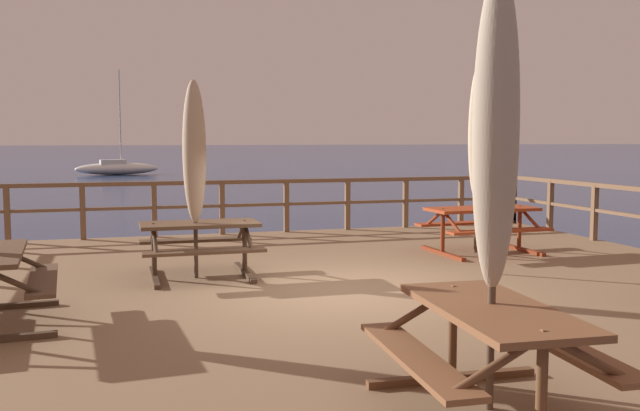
{
  "coord_description": "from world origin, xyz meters",
  "views": [
    {
      "loc": [
        -2.69,
        -8.33,
        2.65
      ],
      "look_at": [
        0.0,
        0.86,
        1.73
      ],
      "focal_mm": 39.23,
      "sensor_mm": 36.0,
      "label": 1
    }
  ],
  "objects_px": {
    "patio_umbrella_tall_back_left": "(194,153)",
    "picnic_table_back_right": "(200,238)",
    "patio_umbrella_short_mid": "(478,134)",
    "sailboat_distant": "(117,168)",
    "patio_umbrella_short_back": "(492,161)",
    "picnic_table_mid_right": "(492,336)",
    "picnic_table_mid_left": "(482,220)",
    "patio_umbrella_tall_mid_left": "(496,132)"
  },
  "relations": [
    {
      "from": "picnic_table_mid_left",
      "to": "patio_umbrella_tall_back_left",
      "type": "bearing_deg",
      "value": -170.39
    },
    {
      "from": "patio_umbrella_short_back",
      "to": "patio_umbrella_short_mid",
      "type": "bearing_deg",
      "value": 66.97
    },
    {
      "from": "sailboat_distant",
      "to": "patio_umbrella_short_back",
      "type": "bearing_deg",
      "value": -83.65
    },
    {
      "from": "sailboat_distant",
      "to": "picnic_table_back_right",
      "type": "bearing_deg",
      "value": -88.66
    },
    {
      "from": "picnic_table_mid_left",
      "to": "patio_umbrella_tall_mid_left",
      "type": "xyz_separation_m",
      "value": [
        -3.39,
        -6.16,
        1.41
      ]
    },
    {
      "from": "patio_umbrella_tall_mid_left",
      "to": "patio_umbrella_short_back",
      "type": "bearing_deg",
      "value": 60.16
    },
    {
      "from": "picnic_table_mid_left",
      "to": "patio_umbrella_tall_back_left",
      "type": "relative_size",
      "value": 0.7
    },
    {
      "from": "picnic_table_back_right",
      "to": "patio_umbrella_tall_mid_left",
      "type": "height_order",
      "value": "patio_umbrella_tall_mid_left"
    },
    {
      "from": "patio_umbrella_short_mid",
      "to": "picnic_table_mid_left",
      "type": "bearing_deg",
      "value": -37.03
    },
    {
      "from": "picnic_table_mid_left",
      "to": "patio_umbrella_short_back",
      "type": "distance_m",
      "value": 2.15
    },
    {
      "from": "patio_umbrella_short_mid",
      "to": "sailboat_distant",
      "type": "distance_m",
      "value": 43.83
    },
    {
      "from": "patio_umbrella_tall_back_left",
      "to": "picnic_table_mid_right",
      "type": "bearing_deg",
      "value": -74.99
    },
    {
      "from": "patio_umbrella_short_back",
      "to": "picnic_table_back_right",
      "type": "bearing_deg",
      "value": 167.1
    },
    {
      "from": "picnic_table_mid_left",
      "to": "patio_umbrella_short_mid",
      "type": "xyz_separation_m",
      "value": [
        -0.08,
        0.06,
        1.45
      ]
    },
    {
      "from": "patio_umbrella_short_mid",
      "to": "patio_umbrella_tall_mid_left",
      "type": "distance_m",
      "value": 7.04
    },
    {
      "from": "picnic_table_mid_left",
      "to": "sailboat_distant",
      "type": "relative_size",
      "value": 0.24
    },
    {
      "from": "patio_umbrella_tall_mid_left",
      "to": "sailboat_distant",
      "type": "xyz_separation_m",
      "value": [
        -2.45,
        49.61,
        -2.18
      ]
    },
    {
      "from": "sailboat_distant",
      "to": "picnic_table_mid_right",
      "type": "bearing_deg",
      "value": -87.21
    },
    {
      "from": "patio_umbrella_short_mid",
      "to": "patio_umbrella_tall_back_left",
      "type": "relative_size",
      "value": 1.16
    },
    {
      "from": "picnic_table_mid_right",
      "to": "sailboat_distant",
      "type": "relative_size",
      "value": 0.23
    },
    {
      "from": "patio_umbrella_tall_mid_left",
      "to": "picnic_table_mid_left",
      "type": "bearing_deg",
      "value": 61.19
    },
    {
      "from": "picnic_table_back_right",
      "to": "picnic_table_mid_right",
      "type": "distance_m",
      "value": 5.63
    },
    {
      "from": "patio_umbrella_short_mid",
      "to": "patio_umbrella_tall_back_left",
      "type": "distance_m",
      "value": 4.88
    },
    {
      "from": "patio_umbrella_tall_back_left",
      "to": "patio_umbrella_short_back",
      "type": "distance_m",
      "value": 4.14
    },
    {
      "from": "patio_umbrella_tall_back_left",
      "to": "picnic_table_back_right",
      "type": "bearing_deg",
      "value": 40.57
    },
    {
      "from": "picnic_table_mid_right",
      "to": "patio_umbrella_short_back",
      "type": "bearing_deg",
      "value": 60.24
    },
    {
      "from": "sailboat_distant",
      "to": "patio_umbrella_short_mid",
      "type": "bearing_deg",
      "value": -82.44
    },
    {
      "from": "picnic_table_mid_left",
      "to": "picnic_table_mid_right",
      "type": "bearing_deg",
      "value": -118.77
    },
    {
      "from": "patio_umbrella_tall_mid_left",
      "to": "sailboat_distant",
      "type": "distance_m",
      "value": 49.72
    },
    {
      "from": "picnic_table_mid_left",
      "to": "sailboat_distant",
      "type": "distance_m",
      "value": 43.85
    },
    {
      "from": "patio_umbrella_short_mid",
      "to": "picnic_table_mid_right",
      "type": "bearing_deg",
      "value": -117.97
    },
    {
      "from": "picnic_table_back_right",
      "to": "picnic_table_mid_right",
      "type": "bearing_deg",
      "value": -75.74
    },
    {
      "from": "picnic_table_mid_left",
      "to": "patio_umbrella_tall_mid_left",
      "type": "height_order",
      "value": "patio_umbrella_tall_mid_left"
    },
    {
      "from": "picnic_table_mid_left",
      "to": "patio_umbrella_short_mid",
      "type": "relative_size",
      "value": 0.6
    },
    {
      "from": "picnic_table_back_right",
      "to": "patio_umbrella_short_back",
      "type": "bearing_deg",
      "value": -12.9
    },
    {
      "from": "patio_umbrella_tall_back_left",
      "to": "patio_umbrella_tall_mid_left",
      "type": "bearing_deg",
      "value": -74.5
    },
    {
      "from": "picnic_table_mid_right",
      "to": "patio_umbrella_short_mid",
      "type": "bearing_deg",
      "value": 62.03
    },
    {
      "from": "patio_umbrella_short_mid",
      "to": "patio_umbrella_short_back",
      "type": "bearing_deg",
      "value": -113.03
    },
    {
      "from": "patio_umbrella_tall_back_left",
      "to": "patio_umbrella_tall_mid_left",
      "type": "relative_size",
      "value": 0.88
    },
    {
      "from": "patio_umbrella_short_back",
      "to": "picnic_table_mid_right",
      "type": "bearing_deg",
      "value": -119.76
    },
    {
      "from": "picnic_table_mid_left",
      "to": "patio_umbrella_short_back",
      "type": "height_order",
      "value": "patio_umbrella_short_back"
    },
    {
      "from": "picnic_table_mid_left",
      "to": "patio_umbrella_short_back",
      "type": "xyz_separation_m",
      "value": [
        -0.82,
        -1.68,
        1.05
      ]
    }
  ]
}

